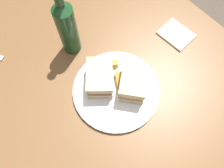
# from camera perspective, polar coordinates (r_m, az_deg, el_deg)

# --- Properties ---
(ground_plane) EXTENTS (6.00, 6.00, 0.00)m
(ground_plane) POSITION_cam_1_polar(r_m,az_deg,el_deg) (1.43, -0.42, -11.01)
(ground_plane) COLOR #4C4238
(dining_table) EXTENTS (1.17, 0.92, 0.72)m
(dining_table) POSITION_cam_1_polar(r_m,az_deg,el_deg) (1.08, -0.54, -7.19)
(dining_table) COLOR brown
(dining_table) RESTS_ON ground
(plate) EXTENTS (0.28, 0.28, 0.01)m
(plate) POSITION_cam_1_polar(r_m,az_deg,el_deg) (0.73, 0.81, -1.79)
(plate) COLOR white
(plate) RESTS_ON dining_table
(sandwich_half_left) EXTENTS (0.13, 0.13, 0.07)m
(sandwich_half_left) POSITION_cam_1_polar(r_m,az_deg,el_deg) (0.69, 5.34, 0.27)
(sandwich_half_left) COLOR #CCB284
(sandwich_half_left) RESTS_ON plate
(sandwich_half_right) EXTENTS (0.14, 0.13, 0.07)m
(sandwich_half_right) POSITION_cam_1_polar(r_m,az_deg,el_deg) (0.70, -3.07, 1.54)
(sandwich_half_right) COLOR #CCB284
(sandwich_half_right) RESTS_ON plate
(potato_wedge_front) EXTENTS (0.04, 0.04, 0.02)m
(potato_wedge_front) POSITION_cam_1_polar(r_m,az_deg,el_deg) (0.75, -0.01, 5.03)
(potato_wedge_front) COLOR gold
(potato_wedge_front) RESTS_ON plate
(potato_wedge_middle) EXTENTS (0.05, 0.05, 0.02)m
(potato_wedge_middle) POSITION_cam_1_polar(r_m,az_deg,el_deg) (0.74, -2.07, 4.21)
(potato_wedge_middle) COLOR #AD702D
(potato_wedge_middle) RESTS_ON plate
(potato_wedge_back) EXTENTS (0.06, 0.05, 0.02)m
(potato_wedge_back) POSITION_cam_1_polar(r_m,az_deg,el_deg) (0.72, 1.89, 1.00)
(potato_wedge_back) COLOR #B77F33
(potato_wedge_back) RESTS_ON plate
(cider_bottle) EXTENTS (0.06, 0.06, 0.28)m
(cider_bottle) POSITION_cam_1_polar(r_m,az_deg,el_deg) (0.73, -11.25, 13.90)
(cider_bottle) COLOR #19421E
(cider_bottle) RESTS_ON dining_table
(napkin) EXTENTS (0.12, 0.10, 0.01)m
(napkin) POSITION_cam_1_polar(r_m,az_deg,el_deg) (0.86, 15.74, 11.87)
(napkin) COLOR silver
(napkin) RESTS_ON dining_table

